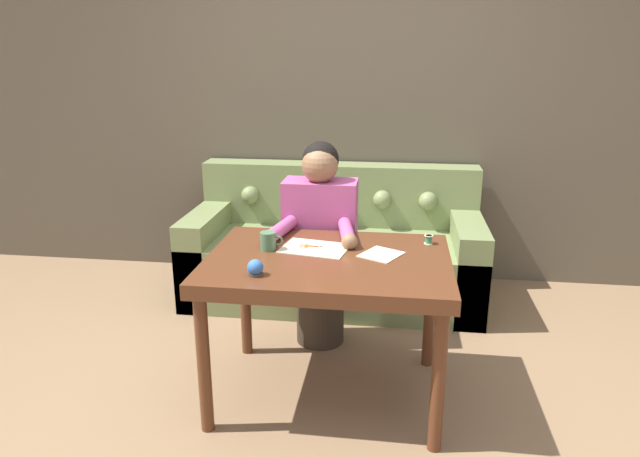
{
  "coord_description": "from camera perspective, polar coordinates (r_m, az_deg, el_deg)",
  "views": [
    {
      "loc": [
        0.33,
        -2.37,
        1.66
      ],
      "look_at": [
        -0.02,
        0.25,
        0.84
      ],
      "focal_mm": 32.0,
      "sensor_mm": 36.0,
      "label": 1
    }
  ],
  "objects": [
    {
      "name": "ground_plane",
      "position": [
        2.91,
        -0.19,
        -17.41
      ],
      "size": [
        16.0,
        16.0,
        0.0
      ],
      "primitive_type": "plane",
      "color": "#846647"
    },
    {
      "name": "wall_back",
      "position": [
        4.23,
        3.26,
        12.42
      ],
      "size": [
        8.0,
        0.06,
        2.6
      ],
      "color": "brown",
      "rests_on": "ground_plane"
    },
    {
      "name": "dining_table",
      "position": [
        2.7,
        0.83,
        -4.5
      ],
      "size": [
        1.14,
        0.83,
        0.74
      ],
      "color": "#562D19",
      "rests_on": "ground_plane"
    },
    {
      "name": "couch",
      "position": [
        4.01,
        1.49,
        -2.33
      ],
      "size": [
        1.99,
        0.89,
        0.88
      ],
      "color": "olive",
      "rests_on": "ground_plane"
    },
    {
      "name": "person",
      "position": [
        3.24,
        0.0,
        -1.66
      ],
      "size": [
        0.48,
        0.6,
        1.19
      ],
      "color": "#33281E",
      "rests_on": "ground_plane"
    },
    {
      "name": "pattern_paper_main",
      "position": [
        2.79,
        -0.52,
        -1.98
      ],
      "size": [
        0.36,
        0.29,
        0.0
      ],
      "color": "beige",
      "rests_on": "dining_table"
    },
    {
      "name": "pattern_paper_offcut",
      "position": [
        2.72,
        6.14,
        -2.59
      ],
      "size": [
        0.23,
        0.24,
        0.0
      ],
      "color": "beige",
      "rests_on": "dining_table"
    },
    {
      "name": "scissors",
      "position": [
        2.81,
        -0.7,
        -1.82
      ],
      "size": [
        0.21,
        0.07,
        0.01
      ],
      "color": "silver",
      "rests_on": "dining_table"
    },
    {
      "name": "mug",
      "position": [
        2.77,
        -5.17,
        -1.26
      ],
      "size": [
        0.11,
        0.08,
        0.09
      ],
      "color": "#47704C",
      "rests_on": "dining_table"
    },
    {
      "name": "thread_spool",
      "position": [
        2.9,
        10.81,
        -1.09
      ],
      "size": [
        0.04,
        0.04,
        0.05
      ],
      "color": "#338C4C",
      "rests_on": "dining_table"
    },
    {
      "name": "pin_cushion",
      "position": [
        2.47,
        -6.49,
        -3.96
      ],
      "size": [
        0.07,
        0.07,
        0.07
      ],
      "color": "#4C3828",
      "rests_on": "dining_table"
    }
  ]
}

